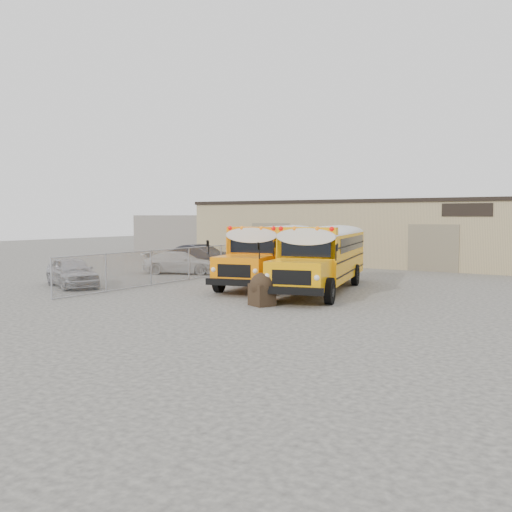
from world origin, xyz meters
The scene contains 10 objects.
ground centered at (0.00, 0.00, 0.00)m, with size 120.00×120.00×0.00m, color #3F3D3A.
warehouse centered at (0.00, 19.99, 2.37)m, with size 30.20×10.20×4.67m.
chainlink_fence centered at (-6.00, 3.00, 0.90)m, with size 0.07×18.07×1.81m.
distant_building_left centered at (-22.00, 22.00, 1.80)m, with size 8.00×6.00×3.60m, color slate.
school_bus_left centered at (-2.85, 10.39, 1.76)m, with size 4.87×10.73×3.05m.
school_bus_right centered at (0.48, 9.38, 1.79)m, with size 5.02×10.86×3.09m.
tarp_bundle centered at (2.17, -2.50, 0.66)m, with size 1.11×1.07×1.30m.
car_silver centered at (-8.95, -2.51, 0.74)m, with size 1.76×4.37×1.49m, color #B6B5BA.
car_white centered at (-8.70, 5.50, 0.67)m, with size 1.88×4.63×1.34m, color silver.
car_dark centered at (-10.42, 9.71, 0.78)m, with size 1.64×4.71×1.55m, color black.
Camera 1 is at (13.92, -21.30, 3.51)m, focal length 40.00 mm.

